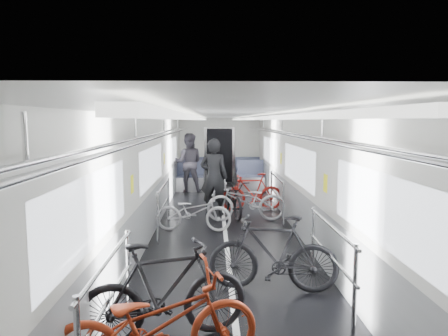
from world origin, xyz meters
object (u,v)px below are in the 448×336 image
object	(u,v)px
bike_right_mid	(246,201)
person_seated	(189,163)
bike_left_near	(156,324)
bike_right_near	(273,253)
bike_left_mid	(164,291)
bike_right_far	(252,192)
bike_left_far	(194,212)
bike_aisle	(232,198)
person_standing	(214,177)

from	to	relation	value
bike_right_mid	person_seated	xyz separation A→B (m)	(-1.55, 3.93, 0.47)
bike_left_near	person_seated	distance (m)	9.51
bike_right_near	bike_right_mid	xyz separation A→B (m)	(-0.05, 3.77, -0.05)
bike_left_mid	bike_right_far	bearing A→B (deg)	-29.84
bike_left_mid	bike_left_near	bearing A→B (deg)	164.21
bike_left_far	bike_right_mid	bearing A→B (deg)	-51.47
bike_right_near	bike_right_mid	world-z (taller)	bike_right_near
bike_left_mid	bike_right_mid	xyz separation A→B (m)	(1.27, 4.97, -0.07)
bike_right_mid	bike_right_far	bearing A→B (deg)	165.05
bike_aisle	person_standing	bearing A→B (deg)	155.54
bike_left_mid	bike_left_far	xyz separation A→B (m)	(0.10, 4.19, -0.13)
person_seated	bike_aisle	bearing A→B (deg)	112.59
bike_aisle	person_seated	xyz separation A→B (m)	(-1.25, 3.36, 0.50)
bike_right_near	bike_right_far	distance (m)	4.87
bike_right_mid	bike_aisle	world-z (taller)	bike_right_mid
bike_left_far	bike_right_near	xyz separation A→B (m)	(1.21, -2.99, 0.11)
person_seated	bike_right_near	bearing A→B (deg)	103.88
bike_right_far	bike_right_mid	bearing A→B (deg)	-20.19
bike_right_far	person_standing	size ratio (longest dim) A/B	0.86
bike_right_far	bike_aisle	xyz separation A→B (m)	(-0.54, -0.53, -0.04)
bike_left_near	bike_aisle	size ratio (longest dim) A/B	1.13
bike_right_near	bike_aisle	world-z (taller)	bike_right_near
bike_left_near	bike_left_far	size ratio (longest dim) A/B	1.21
bike_right_far	person_standing	xyz separation A→B (m)	(-0.99, -0.43, 0.45)
bike_left_mid	bike_right_near	world-z (taller)	bike_left_mid
person_standing	person_seated	xyz separation A→B (m)	(-0.81, 3.26, 0.01)
bike_right_far	bike_aisle	distance (m)	0.76
bike_left_mid	bike_aisle	size ratio (longest dim) A/B	1.06
bike_left_near	bike_right_mid	xyz separation A→B (m)	(1.27, 5.57, -0.03)
bike_left_far	bike_aisle	bearing A→B (deg)	-28.09
bike_left_far	person_standing	world-z (taller)	person_standing
bike_aisle	person_standing	xyz separation A→B (m)	(-0.44, 0.10, 0.49)
bike_right_near	bike_right_far	world-z (taller)	bike_right_near
bike_right_far	bike_aisle	size ratio (longest dim) A/B	0.95
bike_right_near	person_standing	bearing A→B (deg)	-160.58
bike_left_near	bike_right_near	distance (m)	2.23
bike_right_mid	bike_right_far	xyz separation A→B (m)	(0.25, 1.10, 0.01)
bike_right_near	bike_left_far	bearing A→B (deg)	-148.58
bike_left_far	bike_aisle	xyz separation A→B (m)	(0.87, 1.34, 0.03)
bike_aisle	bike_left_far	bearing A→B (deg)	-134.86
bike_left_mid	bike_right_mid	bearing A→B (deg)	-30.15
bike_right_mid	bike_right_near	bearing A→B (deg)	-1.63
bike_left_mid	bike_right_near	distance (m)	1.78
bike_left_near	person_seated	size ratio (longest dim) A/B	1.01
bike_aisle	bike_right_near	bearing A→B (deg)	-97.25
bike_left_near	bike_right_far	bearing A→B (deg)	-29.87
bike_aisle	bike_right_far	bearing A→B (deg)	32.89
bike_right_mid	bike_right_far	size ratio (longest dim) A/B	1.12
bike_right_near	bike_aisle	size ratio (longest dim) A/B	1.04
bike_right_mid	bike_left_far	bearing A→B (deg)	-58.81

